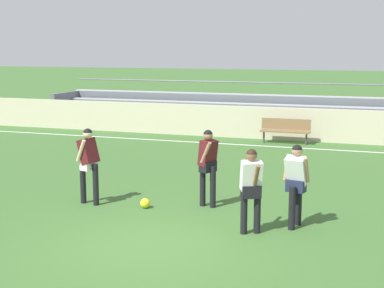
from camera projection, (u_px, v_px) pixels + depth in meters
ground_plane at (150, 245)px, 10.02m from camera, size 160.00×160.00×0.00m
field_line_sideline at (268, 146)px, 20.05m from camera, size 44.00×0.12×0.01m
sideline_wall at (276, 124)px, 21.41m from camera, size 48.00×0.16×1.24m
bleacher_stand at (258, 111)px, 24.04m from camera, size 18.87×2.74×1.95m
bench_near_bin at (285, 129)px, 20.59m from camera, size 1.80×0.40×0.90m
player_dark_deep_cover at (208, 161)px, 12.30m from camera, size 0.42×0.59×1.72m
player_dark_dropping_back at (89, 159)px, 12.50m from camera, size 0.49×0.55×1.72m
player_white_wide_right at (251, 184)px, 10.51m from camera, size 0.48×0.63×1.63m
player_white_challenging at (296, 179)px, 10.88m from camera, size 0.53×0.48×1.64m
soccer_ball at (145, 203)px, 12.33m from camera, size 0.22×0.22×0.22m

